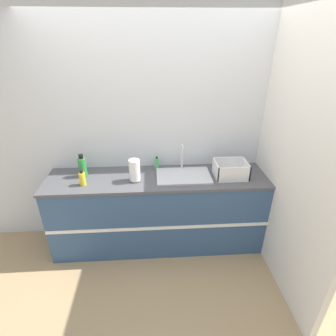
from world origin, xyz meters
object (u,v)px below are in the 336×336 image
at_px(dish_rack, 230,171).
at_px(bottle_green, 82,167).
at_px(bottle_yellow, 82,178).
at_px(paper_towel_roll, 135,170).
at_px(soap_dispenser, 157,163).
at_px(sink, 183,175).

xyz_separation_m(dish_rack, bottle_green, (-1.58, 0.10, 0.05)).
relative_size(dish_rack, bottle_yellow, 2.03).
bearing_deg(paper_towel_roll, soap_dispenser, 49.36).
relative_size(paper_towel_roll, bottle_green, 0.93).
distance_m(dish_rack, bottle_green, 1.59).
bearing_deg(bottle_green, soap_dispenser, 10.03).
height_order(sink, bottle_yellow, sink).
bearing_deg(sink, soap_dispenser, 142.54).
distance_m(dish_rack, bottle_yellow, 1.55).
xyz_separation_m(paper_towel_roll, bottle_green, (-0.56, 0.13, -0.01)).
relative_size(paper_towel_roll, dish_rack, 0.70).
relative_size(bottle_green, bottle_yellow, 1.53).
relative_size(sink, paper_towel_roll, 2.41).
bearing_deg(soap_dispenser, paper_towel_roll, -130.64).
height_order(dish_rack, bottle_yellow, dish_rack).
xyz_separation_m(paper_towel_roll, dish_rack, (1.02, 0.03, -0.06)).
height_order(paper_towel_roll, dish_rack, paper_towel_roll).
bearing_deg(dish_rack, sink, 176.67).
distance_m(paper_towel_roll, bottle_green, 0.58).
bearing_deg(sink, paper_towel_roll, -173.48).
xyz_separation_m(bottle_green, bottle_yellow, (0.03, -0.18, -0.04)).
xyz_separation_m(paper_towel_roll, bottle_yellow, (-0.53, -0.05, -0.05)).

